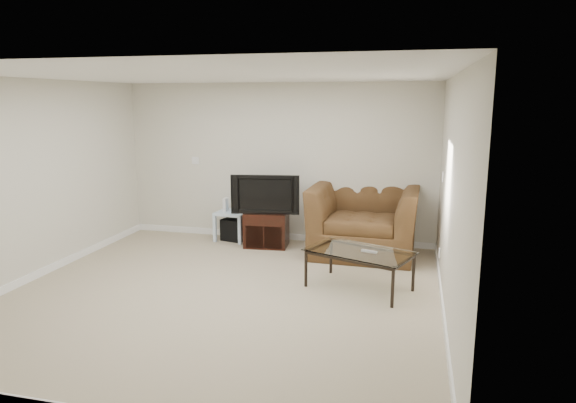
% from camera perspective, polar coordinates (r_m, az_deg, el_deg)
% --- Properties ---
extents(floor, '(5.00, 5.00, 0.00)m').
position_cam_1_polar(floor, '(6.17, -7.34, -10.16)').
color(floor, tan).
rests_on(floor, ground).
extents(ceiling, '(5.00, 5.00, 0.00)m').
position_cam_1_polar(ceiling, '(5.75, -7.98, 13.72)').
color(ceiling, white).
rests_on(ceiling, ground).
extents(wall_back, '(5.00, 0.02, 2.50)m').
position_cam_1_polar(wall_back, '(8.18, -1.20, 4.32)').
color(wall_back, silver).
rests_on(wall_back, ground).
extents(wall_left, '(0.02, 5.00, 2.50)m').
position_cam_1_polar(wall_left, '(7.13, -26.69, 2.06)').
color(wall_left, silver).
rests_on(wall_left, ground).
extents(wall_right, '(0.02, 5.00, 2.50)m').
position_cam_1_polar(wall_right, '(5.44, 17.66, 0.19)').
color(wall_right, silver).
rests_on(wall_right, ground).
extents(plate_back, '(0.12, 0.02, 0.12)m').
position_cam_1_polar(plate_back, '(8.64, -10.25, 4.52)').
color(plate_back, white).
rests_on(plate_back, wall_back).
extents(plate_right_switch, '(0.02, 0.09, 0.13)m').
position_cam_1_polar(plate_right_switch, '(7.01, 16.80, 2.65)').
color(plate_right_switch, white).
rests_on(plate_right_switch, wall_right).
extents(plate_right_outlet, '(0.02, 0.08, 0.12)m').
position_cam_1_polar(plate_right_outlet, '(6.92, 16.46, -5.50)').
color(plate_right_outlet, white).
rests_on(plate_right_outlet, wall_right).
extents(tv_stand, '(0.69, 0.51, 0.54)m').
position_cam_1_polar(tv_stand, '(7.95, -2.40, -3.09)').
color(tv_stand, black).
rests_on(tv_stand, floor).
extents(dvd_player, '(0.37, 0.27, 0.05)m').
position_cam_1_polar(dvd_player, '(7.87, -2.46, -1.88)').
color(dvd_player, black).
rests_on(dvd_player, tv_stand).
extents(television, '(0.98, 0.35, 0.60)m').
position_cam_1_polar(television, '(7.80, -2.47, 0.91)').
color(television, black).
rests_on(television, tv_stand).
extents(side_table, '(0.54, 0.54, 0.47)m').
position_cam_1_polar(side_table, '(8.36, -6.10, -2.67)').
color(side_table, '#A4B6CB').
rests_on(side_table, floor).
extents(subwoofer, '(0.44, 0.44, 0.36)m').
position_cam_1_polar(subwoofer, '(8.38, -5.85, -3.11)').
color(subwoofer, black).
rests_on(subwoofer, floor).
extents(game_console, '(0.05, 0.16, 0.22)m').
position_cam_1_polar(game_console, '(8.32, -6.93, -0.34)').
color(game_console, white).
rests_on(game_console, side_table).
extents(game_case, '(0.05, 0.14, 0.19)m').
position_cam_1_polar(game_case, '(8.25, -5.84, -0.52)').
color(game_case, '#337FCC').
rests_on(game_case, side_table).
extents(recliner, '(1.57, 1.04, 1.35)m').
position_cam_1_polar(recliner, '(7.58, 8.46, -0.78)').
color(recliner, '#503321').
rests_on(recliner, floor).
extents(coffee_table, '(1.38, 1.08, 0.47)m').
position_cam_1_polar(coffee_table, '(6.26, 7.90, -7.54)').
color(coffee_table, black).
rests_on(coffee_table, floor).
extents(remote, '(0.20, 0.10, 0.02)m').
position_cam_1_polar(remote, '(6.14, 9.01, -5.50)').
color(remote, '#B2B2B7').
rests_on(remote, coffee_table).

